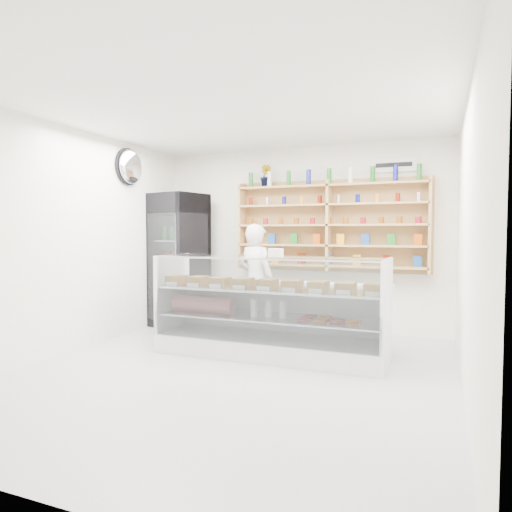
% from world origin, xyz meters
% --- Properties ---
extents(room, '(5.00, 5.00, 5.00)m').
position_xyz_m(room, '(0.00, 0.00, 1.40)').
color(room, '#B2B3B8').
rests_on(room, ground).
extents(display_counter, '(2.77, 0.83, 1.21)m').
position_xyz_m(display_counter, '(0.14, 0.80, 0.34)').
color(display_counter, white).
rests_on(display_counter, floor).
extents(shop_worker, '(0.68, 0.55, 1.61)m').
position_xyz_m(shop_worker, '(-0.39, 1.69, 0.81)').
color(shop_worker, silver).
rests_on(shop_worker, floor).
extents(drinks_cooler, '(0.89, 0.87, 2.10)m').
position_xyz_m(drinks_cooler, '(-1.85, 1.95, 1.06)').
color(drinks_cooler, black).
rests_on(drinks_cooler, floor).
extents(wall_shelving, '(2.84, 0.28, 1.33)m').
position_xyz_m(wall_shelving, '(0.50, 2.34, 1.59)').
color(wall_shelving, tan).
rests_on(wall_shelving, back_wall).
extents(potted_plant, '(0.22, 0.20, 0.34)m').
position_xyz_m(potted_plant, '(-0.50, 2.34, 2.36)').
color(potted_plant, '#1E6626').
rests_on(potted_plant, wall_shelving).
extents(security_mirror, '(0.15, 0.50, 0.50)m').
position_xyz_m(security_mirror, '(-2.17, 1.20, 2.45)').
color(security_mirror, silver).
rests_on(security_mirror, left_wall).
extents(wall_sign, '(0.62, 0.03, 0.20)m').
position_xyz_m(wall_sign, '(1.40, 2.47, 2.45)').
color(wall_sign, white).
rests_on(wall_sign, back_wall).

